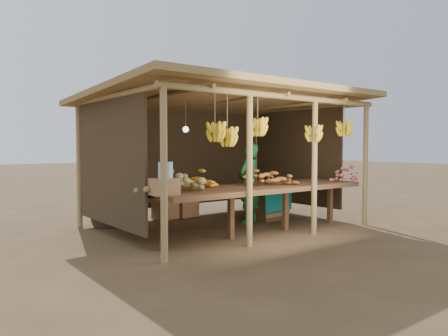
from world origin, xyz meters
TOP-DOWN VIEW (x-y plane):
  - ground at (0.00, 0.00)m, footprint 60.00×60.00m
  - stall_structure at (0.02, -0.15)m, footprint 4.70×3.50m
  - counter at (0.00, -0.95)m, footprint 3.90×1.05m
  - potato_heap at (-1.64, -0.96)m, footprint 1.19×0.87m
  - sweet_potato_heap at (0.17, -0.94)m, footprint 0.92×0.60m
  - onion_heap at (1.90, -1.21)m, footprint 0.78×0.51m
  - banana_pile at (-1.02, -0.55)m, footprint 0.65×0.45m
  - tomato_basin at (-1.90, -0.51)m, footprint 0.39×0.39m
  - bottle_box at (-1.90, -1.16)m, footprint 0.37×0.31m
  - vendor at (0.58, -0.02)m, footprint 0.63×0.51m
  - tarp_crate at (1.13, 0.06)m, footprint 0.81×0.72m
  - carton_stack at (-0.21, 1.20)m, footprint 0.93×0.38m
  - burlap_sacks at (-1.56, 1.20)m, footprint 0.91×0.48m

SIDE VIEW (x-z plane):
  - ground at x=0.00m, z-range 0.00..0.00m
  - burlap_sacks at x=-1.56m, z-range -0.04..0.60m
  - carton_stack at x=-0.21m, z-range -0.04..0.65m
  - tarp_crate at x=1.13m, z-range -0.08..0.83m
  - counter at x=0.00m, z-range 0.34..1.14m
  - vendor at x=0.58m, z-range 0.00..1.49m
  - tomato_basin at x=-1.90m, z-range 0.78..0.99m
  - bottle_box at x=-1.90m, z-range 0.75..1.19m
  - banana_pile at x=-1.02m, z-range 0.80..1.15m
  - onion_heap at x=1.90m, z-range 0.80..1.15m
  - sweet_potato_heap at x=0.17m, z-range 0.80..1.15m
  - potato_heap at x=-1.64m, z-range 0.80..1.17m
  - stall_structure at x=0.02m, z-range 0.69..3.12m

